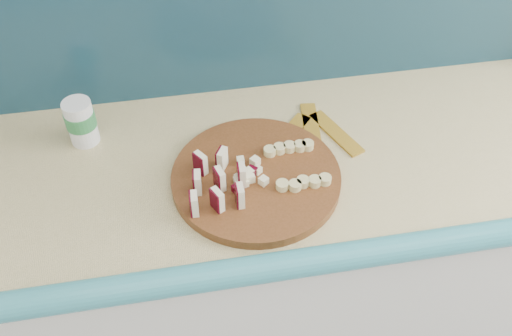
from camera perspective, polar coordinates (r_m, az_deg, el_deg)
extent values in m
cube|color=silver|center=(1.78, 12.13, -8.47)|extent=(2.20, 0.60, 0.88)
cube|color=tan|center=(1.45, 14.85, 2.12)|extent=(2.20, 0.60, 0.03)
cube|color=teal|center=(1.27, 19.52, -7.16)|extent=(2.20, 0.06, 0.03)
cylinder|color=#4B2B10|center=(1.29, 0.00, -0.99)|extent=(0.41, 0.41, 0.02)
cube|color=beige|center=(1.19, -6.14, -3.56)|extent=(0.02, 0.03, 0.05)
cube|color=#3E0411|center=(1.19, -6.55, -3.64)|extent=(0.01, 0.03, 0.05)
cube|color=beige|center=(1.23, -5.82, -1.46)|extent=(0.02, 0.03, 0.05)
cube|color=#3E0411|center=(1.23, -6.21, -1.52)|extent=(0.01, 0.03, 0.05)
cube|color=beige|center=(1.27, -5.52, 0.52)|extent=(0.02, 0.03, 0.05)
cube|color=#3E0411|center=(1.27, -5.90, 0.46)|extent=(0.01, 0.03, 0.05)
cube|color=beige|center=(1.20, -3.83, -3.16)|extent=(0.02, 0.03, 0.05)
cube|color=#3E0411|center=(1.19, -4.24, -3.23)|extent=(0.01, 0.03, 0.05)
cube|color=beige|center=(1.23, -3.59, -1.07)|extent=(0.02, 0.03, 0.05)
cube|color=#3E0411|center=(1.23, -3.98, -1.14)|extent=(0.01, 0.03, 0.05)
cube|color=beige|center=(1.28, -3.37, 0.89)|extent=(0.02, 0.03, 0.05)
cube|color=#3E0411|center=(1.27, -3.75, 0.82)|extent=(0.01, 0.03, 0.05)
cube|color=beige|center=(1.20, -1.55, -2.76)|extent=(0.02, 0.03, 0.05)
cube|color=#3E0411|center=(1.20, -1.95, -2.83)|extent=(0.01, 0.03, 0.05)
cube|color=beige|center=(1.24, -1.38, -0.69)|extent=(0.02, 0.03, 0.05)
cube|color=#3E0411|center=(1.24, -1.77, -0.76)|extent=(0.01, 0.03, 0.05)
cube|color=#FFF4CB|center=(1.27, -0.66, -0.44)|extent=(0.02, 0.02, 0.02)
cube|color=#FFF4CB|center=(1.27, -0.46, -0.18)|extent=(0.02, 0.02, 0.02)
cube|color=#3E0411|center=(1.28, -0.56, 0.17)|extent=(0.02, 0.02, 0.02)
cube|color=#FFF4CB|center=(1.27, -1.01, -0.18)|extent=(0.02, 0.02, 0.02)
cube|color=#FFF4CB|center=(1.28, -1.35, 0.01)|extent=(0.02, 0.02, 0.02)
cube|color=#FFF4CB|center=(1.28, -1.88, 0.00)|extent=(0.02, 0.02, 0.02)
cube|color=#FFF4CB|center=(1.27, -1.53, -0.42)|extent=(0.02, 0.02, 0.02)
cube|color=#FFF4CB|center=(1.26, -1.86, -0.65)|extent=(0.02, 0.02, 0.02)
cube|color=#3E0411|center=(1.26, -1.96, -1.06)|extent=(0.02, 0.02, 0.02)
cube|color=#FFF4CB|center=(1.26, -1.28, -0.91)|extent=(0.02, 0.02, 0.02)
cube|color=#FFF4CB|center=(1.25, -1.01, -1.20)|extent=(0.02, 0.02, 0.02)
cube|color=#FFF4CB|center=(1.26, -0.85, -0.74)|extent=(0.02, 0.02, 0.02)
cube|color=#FFF4CB|center=(1.26, -0.46, -0.82)|extent=(0.02, 0.02, 0.02)
cube|color=#FFF4CB|center=(1.26, 0.01, -0.66)|extent=(0.02, 0.02, 0.02)
cylinder|color=#D2C480|center=(1.24, 2.76, -1.85)|extent=(0.03, 0.03, 0.02)
cylinder|color=#D2C480|center=(1.25, 3.78, -1.66)|extent=(0.03, 0.03, 0.02)
cylinder|color=#D2C480|center=(1.25, 4.79, -1.48)|extent=(0.03, 0.03, 0.02)
cylinder|color=#D2C480|center=(1.26, 5.78, -1.30)|extent=(0.03, 0.03, 0.02)
cylinder|color=#D2C480|center=(1.26, 6.77, -1.12)|extent=(0.03, 0.03, 0.02)
cylinder|color=#D2C480|center=(1.32, 1.44, 1.75)|extent=(0.03, 0.03, 0.02)
cylinder|color=#D2C480|center=(1.32, 2.40, 1.91)|extent=(0.03, 0.03, 0.02)
cylinder|color=#D2C480|center=(1.33, 3.36, 2.07)|extent=(0.03, 0.03, 0.02)
cylinder|color=#D2C480|center=(1.33, 4.31, 2.22)|extent=(0.03, 0.03, 0.02)
cylinder|color=#D2C480|center=(1.34, 5.25, 2.38)|extent=(0.03, 0.03, 0.02)
cylinder|color=silver|center=(1.41, -17.09, 4.40)|extent=(0.07, 0.07, 0.12)
cylinder|color=#2D7D41|center=(1.41, -17.18, 4.70)|extent=(0.07, 0.07, 0.04)
cube|color=#B89023|center=(1.40, 3.14, 3.23)|extent=(0.15, 0.16, 0.01)
cube|color=#B89023|center=(1.43, 5.54, 4.12)|extent=(0.06, 0.18, 0.01)
cube|color=#B89023|center=(1.42, 8.01, 3.48)|extent=(0.10, 0.18, 0.01)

